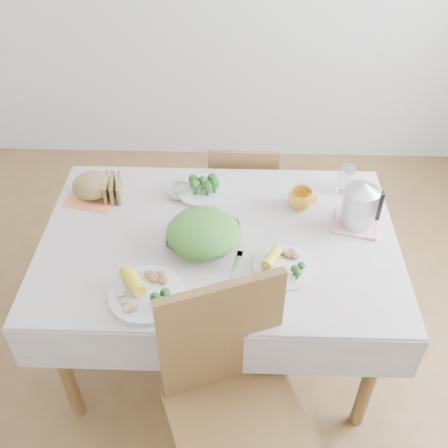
{
  "coord_description": "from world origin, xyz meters",
  "views": [
    {
      "loc": [
        0.07,
        -1.63,
        2.26
      ],
      "look_at": [
        0.02,
        0.02,
        0.82
      ],
      "focal_mm": 42.0,
      "sensor_mm": 36.0,
      "label": 1
    }
  ],
  "objects_px": {
    "salad_bowl": "(203,238)",
    "electric_kettle": "(360,202)",
    "chair_near": "(241,435)",
    "yellow_mug": "(301,199)",
    "chair_far": "(243,189)",
    "dinner_plate_right": "(284,268)",
    "dinner_plate_left": "(147,295)",
    "dining_table": "(220,298)"
  },
  "relations": [
    {
      "from": "salad_bowl",
      "to": "electric_kettle",
      "type": "relative_size",
      "value": 1.39
    },
    {
      "from": "dining_table",
      "to": "electric_kettle",
      "type": "bearing_deg",
      "value": 10.04
    },
    {
      "from": "chair_far",
      "to": "dinner_plate_left",
      "type": "xyz_separation_m",
      "value": [
        -0.36,
        -1.06,
        0.31
      ]
    },
    {
      "from": "chair_near",
      "to": "chair_far",
      "type": "distance_m",
      "value": 1.44
    },
    {
      "from": "yellow_mug",
      "to": "electric_kettle",
      "type": "xyz_separation_m",
      "value": [
        0.23,
        -0.11,
        0.08
      ]
    },
    {
      "from": "electric_kettle",
      "to": "yellow_mug",
      "type": "bearing_deg",
      "value": 141.78
    },
    {
      "from": "salad_bowl",
      "to": "electric_kettle",
      "type": "xyz_separation_m",
      "value": [
        0.65,
        0.15,
        0.09
      ]
    },
    {
      "from": "chair_far",
      "to": "dinner_plate_right",
      "type": "distance_m",
      "value": 0.97
    },
    {
      "from": "chair_near",
      "to": "electric_kettle",
      "type": "height_order",
      "value": "electric_kettle"
    },
    {
      "from": "dining_table",
      "to": "yellow_mug",
      "type": "height_order",
      "value": "yellow_mug"
    },
    {
      "from": "dining_table",
      "to": "salad_bowl",
      "type": "xyz_separation_m",
      "value": [
        -0.06,
        -0.05,
        0.42
      ]
    },
    {
      "from": "dinner_plate_left",
      "to": "dinner_plate_right",
      "type": "distance_m",
      "value": 0.54
    },
    {
      "from": "salad_bowl",
      "to": "dining_table",
      "type": "bearing_deg",
      "value": 35.89
    },
    {
      "from": "salad_bowl",
      "to": "dinner_plate_right",
      "type": "relative_size",
      "value": 1.18
    },
    {
      "from": "dinner_plate_right",
      "to": "dining_table",
      "type": "bearing_deg",
      "value": 145.44
    },
    {
      "from": "dining_table",
      "to": "yellow_mug",
      "type": "relative_size",
      "value": 12.54
    },
    {
      "from": "salad_bowl",
      "to": "dinner_plate_left",
      "type": "distance_m",
      "value": 0.35
    },
    {
      "from": "yellow_mug",
      "to": "salad_bowl",
      "type": "bearing_deg",
      "value": -147.84
    },
    {
      "from": "chair_far",
      "to": "dinner_plate_left",
      "type": "distance_m",
      "value": 1.16
    },
    {
      "from": "yellow_mug",
      "to": "dinner_plate_left",
      "type": "bearing_deg",
      "value": -137.78
    },
    {
      "from": "chair_near",
      "to": "salad_bowl",
      "type": "relative_size",
      "value": 3.6
    },
    {
      "from": "yellow_mug",
      "to": "chair_far",
      "type": "bearing_deg",
      "value": 116.79
    },
    {
      "from": "dinner_plate_left",
      "to": "yellow_mug",
      "type": "distance_m",
      "value": 0.83
    },
    {
      "from": "chair_near",
      "to": "electric_kettle",
      "type": "bearing_deg",
      "value": 38.38
    },
    {
      "from": "dinner_plate_right",
      "to": "dinner_plate_left",
      "type": "bearing_deg",
      "value": -163.01
    },
    {
      "from": "salad_bowl",
      "to": "dinner_plate_right",
      "type": "bearing_deg",
      "value": -22.53
    },
    {
      "from": "yellow_mug",
      "to": "electric_kettle",
      "type": "height_order",
      "value": "electric_kettle"
    },
    {
      "from": "dining_table",
      "to": "electric_kettle",
      "type": "height_order",
      "value": "electric_kettle"
    },
    {
      "from": "dinner_plate_left",
      "to": "dinner_plate_right",
      "type": "xyz_separation_m",
      "value": [
        0.52,
        0.16,
        0.0
      ]
    },
    {
      "from": "dinner_plate_right",
      "to": "salad_bowl",
      "type": "bearing_deg",
      "value": 157.47
    },
    {
      "from": "chair_near",
      "to": "electric_kettle",
      "type": "distance_m",
      "value": 1.04
    },
    {
      "from": "dining_table",
      "to": "chair_far",
      "type": "bearing_deg",
      "value": 82.02
    },
    {
      "from": "chair_far",
      "to": "yellow_mug",
      "type": "distance_m",
      "value": 0.66
    },
    {
      "from": "dinner_plate_left",
      "to": "yellow_mug",
      "type": "xyz_separation_m",
      "value": [
        0.61,
        0.56,
        0.03
      ]
    },
    {
      "from": "chair_far",
      "to": "salad_bowl",
      "type": "relative_size",
      "value": 2.88
    },
    {
      "from": "dinner_plate_right",
      "to": "yellow_mug",
      "type": "bearing_deg",
      "value": 76.53
    },
    {
      "from": "dinner_plate_left",
      "to": "dining_table",
      "type": "bearing_deg",
      "value": 52.8
    },
    {
      "from": "dining_table",
      "to": "electric_kettle",
      "type": "relative_size",
      "value": 6.77
    },
    {
      "from": "dining_table",
      "to": "dinner_plate_left",
      "type": "xyz_separation_m",
      "value": [
        -0.26,
        -0.34,
        0.4
      ]
    },
    {
      "from": "chair_far",
      "to": "electric_kettle",
      "type": "relative_size",
      "value": 4.0
    },
    {
      "from": "chair_far",
      "to": "salad_bowl",
      "type": "bearing_deg",
      "value": 78.52
    },
    {
      "from": "dining_table",
      "to": "chair_far",
      "type": "relative_size",
      "value": 1.69
    }
  ]
}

